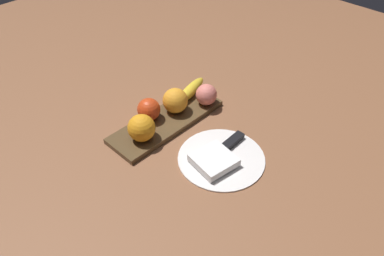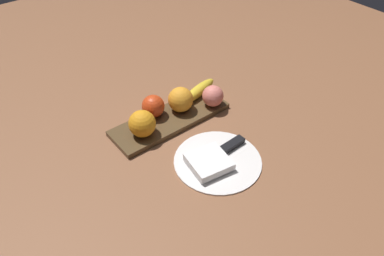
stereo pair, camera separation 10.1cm
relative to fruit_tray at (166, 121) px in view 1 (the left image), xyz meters
The scene contains 10 objects.
ground_plane 0.02m from the fruit_tray, 98.81° to the left, with size 2.40×2.40×0.00m, color brown.
fruit_tray is the anchor object (origin of this frame).
apple 0.06m from the fruit_tray, 50.54° to the right, with size 0.07×0.07×0.07m, color red.
banana 0.14m from the fruit_tray, 166.51° to the right, with size 0.16×0.03×0.03m, color yellow.
orange_near_apple 0.11m from the fruit_tray, ahead, with size 0.08×0.08×0.08m, color orange.
orange_near_banana 0.07m from the fruit_tray, 169.27° to the right, with size 0.07×0.07×0.07m, color orange.
peach 0.15m from the fruit_tray, 167.30° to the left, with size 0.06×0.06×0.06m, color #E6786B.
dinner_plate 0.21m from the fruit_tray, 90.00° to the left, with size 0.23×0.23×0.01m, color white.
folded_napkin 0.21m from the fruit_tray, 82.23° to the left, with size 0.10×0.10×0.02m, color white.
knife 0.20m from the fruit_tray, 102.54° to the left, with size 0.18×0.03×0.01m.
Camera 1 is at (0.55, 0.63, 0.71)m, focal length 35.14 mm.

